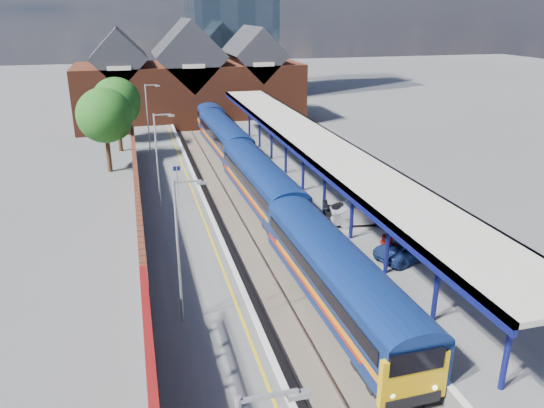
{
  "coord_description": "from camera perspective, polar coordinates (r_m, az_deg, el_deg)",
  "views": [
    {
      "loc": [
        -7.97,
        -16.05,
        14.93
      ],
      "look_at": [
        0.6,
        16.23,
        2.6
      ],
      "focal_mm": 35.0,
      "sensor_mm": 36.0,
      "label": 1
    }
  ],
  "objects": [
    {
      "name": "coping_right",
      "position": [
        40.2,
        2.14,
        0.02
      ],
      "size": [
        0.3,
        76.0,
        0.05
      ],
      "primitive_type": "cube",
      "color": "silver",
      "rests_on": "right_platform"
    },
    {
      "name": "parked_car_blue",
      "position": [
        32.41,
        14.53,
        -4.71
      ],
      "size": [
        4.74,
        3.22,
        1.2
      ],
      "primitive_type": "imported",
      "rotation": [
        0.0,
        0.0,
        1.88
      ],
      "color": "navy",
      "rests_on": "right_platform"
    },
    {
      "name": "lamp_post_b",
      "position": [
        24.23,
        -9.78,
        -4.25
      ],
      "size": [
        1.48,
        0.18,
        7.0
      ],
      "color": "#A5A8AA",
      "rests_on": "left_platform"
    },
    {
      "name": "yellow_line",
      "position": [
        38.87,
        -7.64,
        -0.91
      ],
      "size": [
        0.14,
        76.0,
        0.01
      ],
      "primitive_type": "cube",
      "color": "yellow",
      "rests_on": "left_platform"
    },
    {
      "name": "left_platform",
      "position": [
        38.91,
        -10.16,
        -1.84
      ],
      "size": [
        5.0,
        76.0,
        1.0
      ],
      "primitive_type": "cube",
      "color": "#565659",
      "rests_on": "ground"
    },
    {
      "name": "ground",
      "position": [
        49.06,
        -4.81,
        2.47
      ],
      "size": [
        240.0,
        240.0,
        0.0
      ],
      "primitive_type": "plane",
      "color": "#5B5B5E",
      "rests_on": "ground"
    },
    {
      "name": "train",
      "position": [
        49.98,
        -3.47,
        5.38
      ],
      "size": [
        3.21,
        65.96,
        3.45
      ],
      "color": "navy",
      "rests_on": "ground"
    },
    {
      "name": "ballast_bed",
      "position": [
        39.81,
        -2.23,
        -1.73
      ],
      "size": [
        6.0,
        76.0,
        0.06
      ],
      "primitive_type": "cube",
      "color": "#473D33",
      "rests_on": "ground"
    },
    {
      "name": "station_building",
      "position": [
        75.07,
        -8.87,
        12.78
      ],
      "size": [
        30.0,
        12.12,
        13.78
      ],
      "color": "#5D2918",
      "rests_on": "ground"
    },
    {
      "name": "tree_far",
      "position": [
        60.73,
        -16.25,
        10.4
      ],
      "size": [
        5.2,
        5.2,
        8.1
      ],
      "color": "#382314",
      "rests_on": "ground"
    },
    {
      "name": "rails",
      "position": [
        39.78,
        -2.23,
        -1.61
      ],
      "size": [
        4.51,
        76.0,
        0.14
      ],
      "color": "slate",
      "rests_on": "ground"
    },
    {
      "name": "tree_near",
      "position": [
        52.88,
        -17.41,
        8.92
      ],
      "size": [
        5.2,
        5.2,
        8.1
      ],
      "color": "#382314",
      "rests_on": "ground"
    },
    {
      "name": "lamp_post_c",
      "position": [
        39.36,
        -12.09,
        5.19
      ],
      "size": [
        1.48,
        0.18,
        7.0
      ],
      "color": "#A5A8AA",
      "rests_on": "left_platform"
    },
    {
      "name": "parked_car_dark",
      "position": [
        37.07,
        9.21,
        -0.92
      ],
      "size": [
        5.18,
        3.3,
        1.4
      ],
      "primitive_type": "imported",
      "rotation": [
        0.0,
        0.0,
        1.27
      ],
      "color": "black",
      "rests_on": "right_platform"
    },
    {
      "name": "parked_car_red",
      "position": [
        33.55,
        15.47,
        -3.65
      ],
      "size": [
        4.48,
        2.01,
        1.49
      ],
      "primitive_type": "imported",
      "rotation": [
        0.0,
        0.0,
        1.51
      ],
      "color": "#99120C",
      "rests_on": "right_platform"
    },
    {
      "name": "canopy",
      "position": [
        41.45,
        4.53,
        6.7
      ],
      "size": [
        4.5,
        52.0,
        4.48
      ],
      "color": "#0F135A",
      "rests_on": "right_platform"
    },
    {
      "name": "parked_car_silver",
      "position": [
        36.87,
        9.71,
        -0.98
      ],
      "size": [
        4.73,
        2.17,
        1.5
      ],
      "primitive_type": "imported",
      "rotation": [
        0.0,
        0.0,
        1.44
      ],
      "color": "silver",
      "rests_on": "right_platform"
    },
    {
      "name": "platform_sign",
      "position": [
        41.98,
        -10.17,
        2.99
      ],
      "size": [
        0.55,
        0.08,
        2.5
      ],
      "color": "#A5A8AA",
      "rests_on": "left_platform"
    },
    {
      "name": "brick_wall",
      "position": [
        32.11,
        -13.93,
        -3.23
      ],
      "size": [
        0.35,
        50.0,
        3.86
      ],
      "color": "#5D2918",
      "rests_on": "left_platform"
    },
    {
      "name": "coping_left",
      "position": [
        38.93,
        -6.77,
        -0.81
      ],
      "size": [
        0.3,
        76.0,
        0.05
      ],
      "primitive_type": "cube",
      "color": "silver",
      "rests_on": "left_platform"
    },
    {
      "name": "right_platform",
      "position": [
        41.26,
        5.92,
        -0.32
      ],
      "size": [
        6.0,
        76.0,
        1.0
      ],
      "primitive_type": "cube",
      "color": "#565659",
      "rests_on": "ground"
    },
    {
      "name": "lamp_post_d",
      "position": [
        54.98,
        -13.12,
        9.33
      ],
      "size": [
        1.48,
        0.18,
        7.0
      ],
      "color": "#A5A8AA",
      "rests_on": "left_platform"
    }
  ]
}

